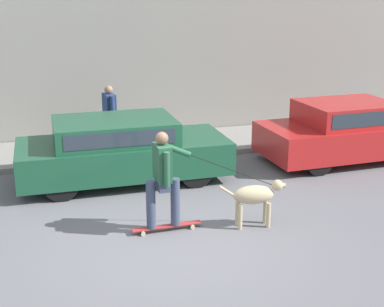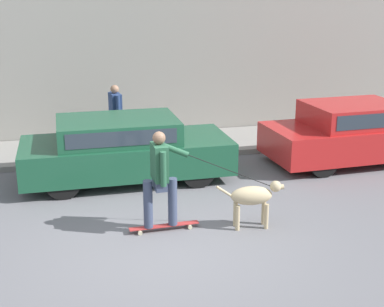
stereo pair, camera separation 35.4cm
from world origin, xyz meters
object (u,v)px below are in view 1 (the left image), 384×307
Objects in this scene: parked_car_1 at (122,150)px; skateboarder at (164,176)px; parked_car_2 at (350,132)px; dog at (255,196)px; pedestrian_with_bag at (110,115)px.

parked_car_1 is 1.77× the size of skateboarder.
parked_car_2 is 4.42m from dog.
pedestrian_with_bag is (-0.21, 4.45, 0.01)m from skateboarder.
dog is 0.74× the size of pedestrian_with_bag.
parked_car_1 is 2.58m from skateboarder.
parked_car_1 is at bearing 127.67° from dog.
skateboarder reaches higher than dog.
parked_car_2 is (5.14, -0.00, -0.00)m from parked_car_1.
parked_car_2 is at bearing 25.81° from skateboarder.
parked_car_1 is at bearing 93.97° from skateboarder.
pedestrian_with_bag is at bearing 115.66° from dog.
pedestrian_with_bag is (-5.10, 1.90, 0.29)m from parked_car_2.
parked_car_1 is 2.76× the size of pedestrian_with_bag.
dog is at bearing -10.24° from skateboarder.
parked_car_2 is 1.79× the size of skateboarder.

